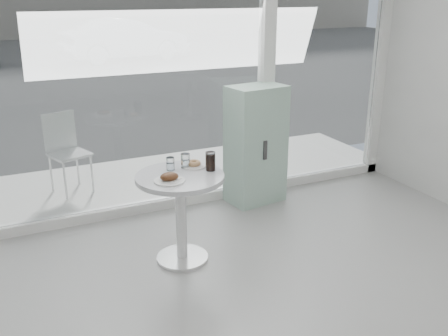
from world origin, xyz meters
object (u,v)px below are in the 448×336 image
plate_donut (194,164)px  cola_glass (210,162)px  plate_fritter (170,178)px  car_silver (125,40)px  water_tumbler_a (170,164)px  mint_cabinet (256,145)px  water_tumbler_b (185,162)px  patio_chair (66,148)px  main_table (181,200)px

plate_donut → cola_glass: bearing=-56.5°
plate_fritter → plate_donut: 0.38m
car_silver → water_tumbler_a: 12.99m
mint_cabinet → plate_fritter: bearing=-151.1°
car_silver → plate_fritter: bearing=156.8°
car_silver → water_tumbler_b: bearing=157.5°
car_silver → cola_glass: 13.07m
mint_cabinet → patio_chair: (-1.81, 1.03, -0.08)m
water_tumbler_b → cola_glass: cola_glass is taller
patio_chair → plate_fritter: (0.52, -2.01, 0.25)m
mint_cabinet → water_tumbler_a: mint_cabinet is taller
patio_chair → water_tumbler_b: patio_chair is taller
patio_chair → plate_fritter: patio_chair is taller
car_silver → water_tumbler_a: bearing=157.0°
main_table → plate_fritter: (-0.12, -0.10, 0.25)m
patio_chair → plate_fritter: size_ratio=3.58×
main_table → patio_chair: bearing=108.5°
plate_fritter → water_tumbler_a: size_ratio=2.23×
main_table → patio_chair: 2.01m
patio_chair → plate_fritter: 2.09m
mint_cabinet → plate_fritter: 1.63m
car_silver → plate_fritter: (-2.93, -12.92, 0.13)m
cola_glass → plate_fritter: bearing=-165.7°
main_table → water_tumbler_a: bearing=100.9°
plate_fritter → water_tumbler_a: (0.09, 0.24, 0.02)m
mint_cabinet → water_tumbler_b: bearing=-153.8°
main_table → water_tumbler_b: size_ratio=6.27×
mint_cabinet → water_tumbler_a: (-1.20, -0.73, 0.19)m
plate_donut → main_table: bearing=-141.5°
mint_cabinet → plate_donut: 1.25m
plate_fritter → cola_glass: (0.39, 0.10, 0.05)m
car_silver → water_tumbler_a: size_ratio=36.97×
plate_fritter → plate_donut: size_ratio=1.20×
main_table → car_silver: bearing=77.6°
mint_cabinet → plate_donut: size_ratio=6.15×
mint_cabinet → water_tumbler_b: mint_cabinet is taller
water_tumbler_b → cola_glass: (0.17, -0.15, 0.02)m
patio_chair → cola_glass: size_ratio=5.60×
main_table → water_tumbler_a: (-0.03, 0.14, 0.27)m
patio_chair → cola_glass: 2.13m
plate_donut → plate_fritter: bearing=-140.9°
car_silver → water_tumbler_b: 12.96m
water_tumbler_a → main_table: bearing=-79.1°
mint_cabinet → cola_glass: mint_cabinet is taller
mint_cabinet → cola_glass: size_ratio=8.05×
main_table → cola_glass: bearing=0.1°
water_tumbler_a → cola_glass: (0.30, -0.14, 0.03)m
water_tumbler_b → plate_donut: bearing=-4.4°
water_tumbler_a → cola_glass: cola_glass is taller
main_table → water_tumbler_a: 0.31m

